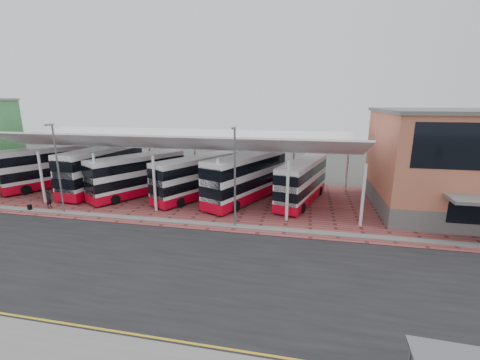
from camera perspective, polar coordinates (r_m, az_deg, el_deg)
The scene contains 17 objects.
ground at distance 21.48m, azimuth -10.06°, elevation -14.02°, with size 140.00×140.00×0.00m, color #3C3F3A.
road at distance 20.67m, azimuth -11.12°, elevation -15.24°, with size 120.00×14.00×0.02m, color black.
forecourt at distance 32.56m, azimuth 1.70°, elevation -3.85°, with size 72.00×16.00×0.06m, color brown.
north_kerb at distance 26.75m, azimuth -5.15°, elevation -7.87°, with size 120.00×0.80×0.14m, color slate.
yellow_line_near at distance 16.27m, azimuth -20.07°, elevation -24.86°, with size 120.00×0.12×0.01m, color gold.
yellow_line_far at distance 16.47m, azimuth -19.48°, elevation -24.28°, with size 120.00×0.12×0.01m, color gold.
canopy at distance 34.43m, azimuth -11.26°, elevation 6.71°, with size 37.00×11.63×7.07m.
lamp_west at distance 32.47m, azimuth -29.69°, elevation 2.13°, with size 0.16×0.90×8.07m.
lamp_east at distance 25.04m, azimuth -0.93°, elevation 0.95°, with size 0.16×0.90×8.07m.
bus_0 at distance 43.70m, azimuth -30.07°, elevation 2.07°, with size 7.77×11.28×4.70m.
bus_1 at distance 39.50m, azimuth -23.14°, elevation 1.84°, with size 3.57×11.86×4.82m.
bus_2 at distance 35.88m, azimuth -17.67°, elevation 0.78°, with size 7.37×10.30×4.33m.
bus_3 at distance 33.66m, azimuth -7.68°, elevation 0.43°, with size 6.96×10.26×4.27m.
bus_4 at distance 32.46m, azimuth 1.17°, elevation 0.44°, with size 7.00×11.53×4.71m.
bus_5 at distance 32.52m, azimuth 10.97°, elevation -0.31°, with size 4.97×10.29×4.14m.
pedestrian at distance 35.36m, azimuth -30.84°, elevation -2.90°, with size 0.64×0.42×1.76m, color black.
suitcase at distance 35.65m, azimuth -33.31°, elevation -4.12°, with size 0.32×0.23×0.55m, color black.
Camera 1 is at (7.36, -17.52, 10.02)m, focal length 24.00 mm.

